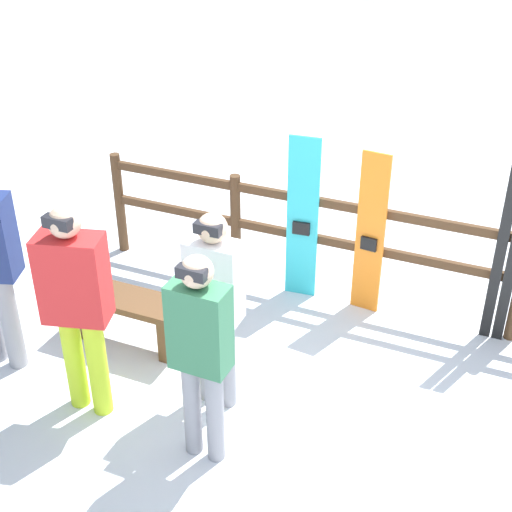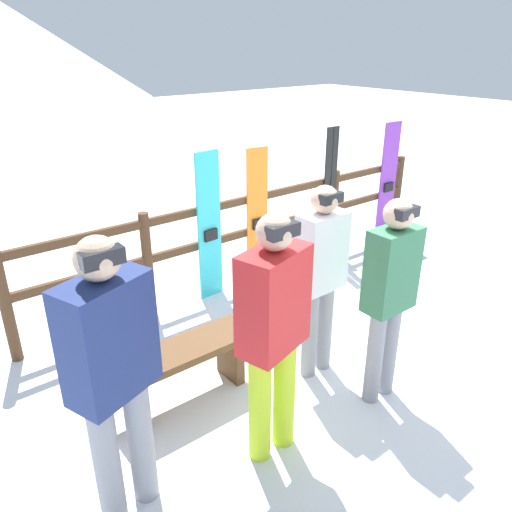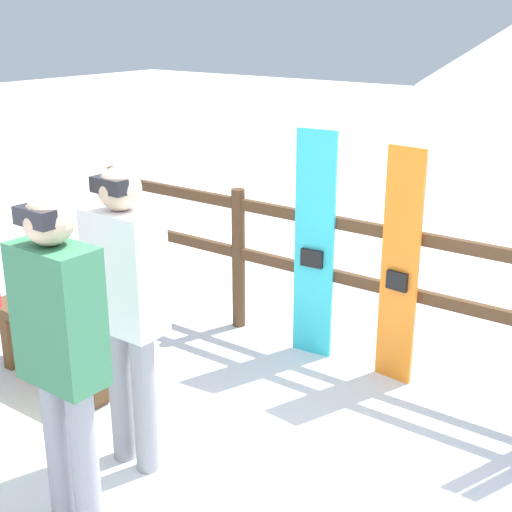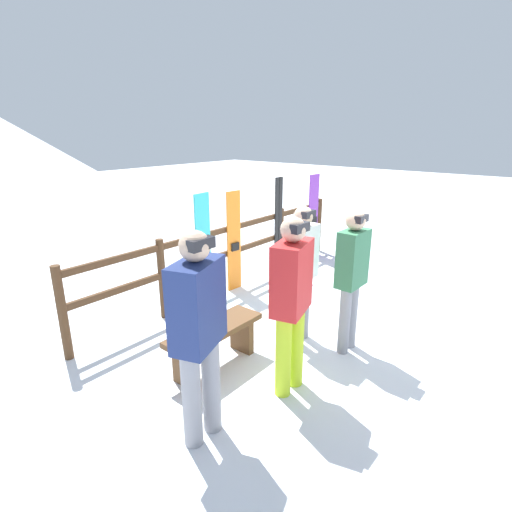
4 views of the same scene
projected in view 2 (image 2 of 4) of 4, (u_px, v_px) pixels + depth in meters
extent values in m
plane|color=white|center=(375.00, 347.00, 4.55)|extent=(40.00, 40.00, 0.00)
cylinder|color=#4C331E|center=(6.00, 305.00, 4.17)|extent=(0.10, 0.10, 1.08)
cylinder|color=#4C331E|center=(148.00, 265.00, 4.91)|extent=(0.10, 0.10, 1.08)
cylinder|color=#4C331E|center=(253.00, 235.00, 5.65)|extent=(0.10, 0.10, 1.08)
cylinder|color=#4C331E|center=(333.00, 212.00, 6.39)|extent=(0.10, 0.10, 1.08)
cylinder|color=#4C331E|center=(397.00, 194.00, 7.13)|extent=(0.10, 0.10, 1.08)
cube|color=#4C331E|center=(253.00, 231.00, 5.63)|extent=(5.24, 0.05, 0.08)
cube|color=#4C331E|center=(253.00, 198.00, 5.47)|extent=(5.24, 0.05, 0.08)
cube|color=brown|center=(184.00, 350.00, 3.75)|extent=(1.11, 0.36, 0.06)
cube|color=brown|center=(136.00, 398.00, 3.60)|extent=(0.08, 0.29, 0.40)
cube|color=brown|center=(230.00, 356.00, 4.08)|extent=(0.08, 0.29, 0.40)
cylinder|color=#B7D826|center=(260.00, 406.00, 3.21)|extent=(0.15, 0.15, 0.82)
cylinder|color=#B7D826|center=(284.00, 393.00, 3.33)|extent=(0.15, 0.15, 0.82)
cube|color=red|center=(274.00, 300.00, 2.98)|extent=(0.51, 0.37, 0.65)
sphere|color=#D8B293|center=(275.00, 232.00, 2.80)|extent=(0.22, 0.22, 0.22)
cube|color=black|center=(283.00, 231.00, 2.74)|extent=(0.20, 0.08, 0.08)
cylinder|color=gray|center=(309.00, 334.00, 4.04)|extent=(0.12, 0.12, 0.78)
cylinder|color=gray|center=(325.00, 327.00, 4.14)|extent=(0.12, 0.12, 0.78)
cube|color=white|center=(322.00, 252.00, 3.80)|extent=(0.39, 0.22, 0.62)
sphere|color=#D8B293|center=(325.00, 199.00, 3.64)|extent=(0.21, 0.21, 0.21)
cube|color=black|center=(331.00, 198.00, 3.58)|extent=(0.19, 0.07, 0.07)
cylinder|color=gray|center=(106.00, 458.00, 2.80)|extent=(0.15, 0.15, 0.84)
cylinder|color=gray|center=(141.00, 441.00, 2.92)|extent=(0.15, 0.15, 0.84)
cube|color=navy|center=(108.00, 338.00, 2.56)|extent=(0.53, 0.40, 0.67)
sphere|color=#D8B293|center=(97.00, 258.00, 2.38)|extent=(0.23, 0.23, 0.23)
cube|color=black|center=(102.00, 257.00, 2.32)|extent=(0.21, 0.08, 0.08)
cylinder|color=gray|center=(374.00, 357.00, 3.74)|extent=(0.12, 0.12, 0.78)
cylinder|color=gray|center=(389.00, 349.00, 3.84)|extent=(0.12, 0.12, 0.78)
cube|color=#33724C|center=(392.00, 270.00, 3.51)|extent=(0.39, 0.22, 0.62)
sphere|color=#D8B293|center=(399.00, 214.00, 3.35)|extent=(0.21, 0.21, 0.21)
cube|color=black|center=(407.00, 213.00, 3.29)|extent=(0.19, 0.07, 0.07)
cube|color=#2DBFCC|center=(209.00, 227.00, 5.16)|extent=(0.29, 0.05, 1.58)
cube|color=black|center=(211.00, 235.00, 5.17)|extent=(0.16, 0.04, 0.12)
cube|color=orange|center=(257.00, 217.00, 5.52)|extent=(0.26, 0.05, 1.54)
cube|color=black|center=(259.00, 224.00, 5.53)|extent=(0.15, 0.04, 0.12)
cube|color=black|center=(326.00, 195.00, 6.12)|extent=(0.09, 0.02, 1.64)
cube|color=black|center=(332.00, 193.00, 6.18)|extent=(0.09, 0.02, 1.64)
cube|color=purple|center=(388.00, 181.00, 6.80)|extent=(0.30, 0.03, 1.59)
cube|color=black|center=(389.00, 187.00, 6.81)|extent=(0.17, 0.04, 0.12)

